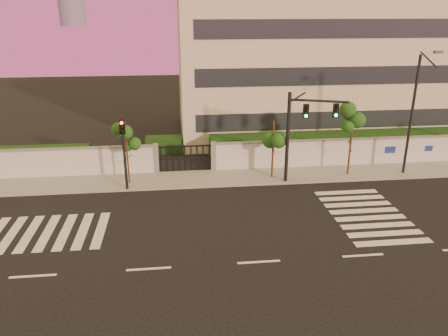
{
  "coord_description": "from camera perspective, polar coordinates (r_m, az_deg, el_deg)",
  "views": [
    {
      "loc": [
        -3.54,
        -17.02,
        11.01
      ],
      "look_at": [
        -0.93,
        6.0,
        2.45
      ],
      "focal_mm": 35.0,
      "sensor_mm": 36.0,
      "label": 1
    }
  ],
  "objects": [
    {
      "name": "street_tree_d",
      "position": [
        29.0,
        6.5,
        4.1
      ],
      "size": [
        1.54,
        1.22,
        4.07
      ],
      "color": "#382314",
      "rests_on": "ground"
    },
    {
      "name": "perimeter_wall",
      "position": [
        30.89,
        0.65,
        1.5
      ],
      "size": [
        60.0,
        0.36,
        2.2
      ],
      "color": "silver",
      "rests_on": "ground"
    },
    {
      "name": "institutional_building",
      "position": [
        41.26,
        11.57,
        13.11
      ],
      "size": [
        24.4,
        12.4,
        12.25
      ],
      "color": "beige",
      "rests_on": "ground"
    },
    {
      "name": "street_tree_c",
      "position": [
        28.54,
        -12.64,
        3.76
      ],
      "size": [
        1.31,
        1.04,
        4.27
      ],
      "color": "#382314",
      "rests_on": "ground"
    },
    {
      "name": "road_markings",
      "position": [
        23.59,
        -0.97,
        -7.53
      ],
      "size": [
        57.0,
        7.62,
        0.02
      ],
      "color": "silver",
      "rests_on": "ground"
    },
    {
      "name": "hedge_row",
      "position": [
        33.69,
        1.86,
        2.64
      ],
      "size": [
        41.0,
        4.25,
        1.8
      ],
      "color": "#173810",
      "rests_on": "ground"
    },
    {
      "name": "traffic_signal_secondary",
      "position": [
        27.49,
        -12.98,
        2.98
      ],
      "size": [
        0.38,
        0.35,
        4.86
      ],
      "rotation": [
        0.0,
        0.0,
        -0.01
      ],
      "color": "black",
      "rests_on": "ground"
    },
    {
      "name": "traffic_signal_main",
      "position": [
        28.4,
        9.89,
        5.33
      ],
      "size": [
        3.75,
        1.4,
        6.07
      ],
      "rotation": [
        0.0,
        0.0,
        -0.34
      ],
      "color": "black",
      "rests_on": "ground"
    },
    {
      "name": "ground",
      "position": [
        20.58,
        4.56,
        -12.15
      ],
      "size": [
        120.0,
        120.0,
        0.0
      ],
      "primitive_type": "plane",
      "color": "black",
      "rests_on": "ground"
    },
    {
      "name": "sidewalk",
      "position": [
        29.82,
        0.8,
        -1.24
      ],
      "size": [
        60.0,
        3.0,
        0.15
      ],
      "primitive_type": "cube",
      "color": "gray",
      "rests_on": "ground"
    },
    {
      "name": "street_tree_e",
      "position": [
        30.43,
        16.47,
        5.38
      ],
      "size": [
        1.63,
        1.3,
        4.92
      ],
      "color": "#382314",
      "rests_on": "ground"
    },
    {
      "name": "streetlight_east",
      "position": [
        31.65,
        23.55,
        6.97
      ],
      "size": [
        0.51,
        2.06,
        8.58
      ],
      "color": "black",
      "rests_on": "ground"
    }
  ]
}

